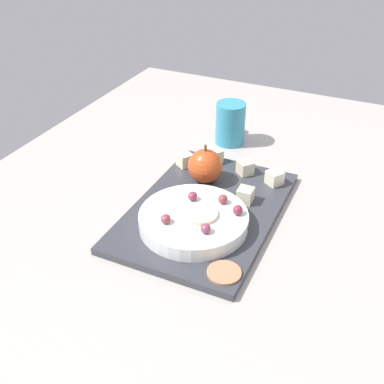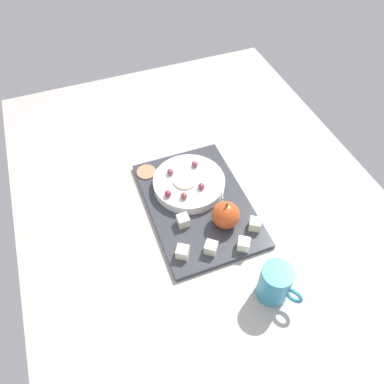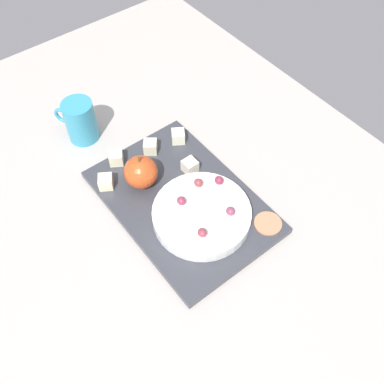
% 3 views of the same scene
% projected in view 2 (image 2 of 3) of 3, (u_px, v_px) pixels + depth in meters
% --- Properties ---
extents(table, '(1.30, 0.94, 0.03)m').
position_uv_depth(table, '(205.00, 210.00, 1.00)').
color(table, '#B1A9A2').
rests_on(table, ground).
extents(platter, '(0.37, 0.25, 0.01)m').
position_uv_depth(platter, '(198.00, 204.00, 0.98)').
color(platter, '#373941').
rests_on(platter, table).
extents(serving_dish, '(0.19, 0.19, 0.03)m').
position_uv_depth(serving_dish, '(189.00, 183.00, 1.00)').
color(serving_dish, white).
rests_on(serving_dish, platter).
extents(apple_whole, '(0.07, 0.07, 0.07)m').
position_uv_depth(apple_whole, '(226.00, 215.00, 0.91)').
color(apple_whole, '#CA4A1E').
rests_on(apple_whole, platter).
extents(apple_stem, '(0.01, 0.00, 0.01)m').
position_uv_depth(apple_stem, '(227.00, 205.00, 0.88)').
color(apple_stem, brown).
rests_on(apple_stem, apple_whole).
extents(cheese_cube_0, '(0.03, 0.03, 0.03)m').
position_uv_depth(cheese_cube_0, '(183.00, 221.00, 0.92)').
color(cheese_cube_0, '#EDE1C6').
rests_on(cheese_cube_0, platter).
extents(cheese_cube_1, '(0.04, 0.04, 0.03)m').
position_uv_depth(cheese_cube_1, '(183.00, 252.00, 0.87)').
color(cheese_cube_1, '#F2F1CD').
rests_on(cheese_cube_1, platter).
extents(cheese_cube_2, '(0.04, 0.04, 0.03)m').
position_uv_depth(cheese_cube_2, '(244.00, 244.00, 0.88)').
color(cheese_cube_2, '#F5F3C8').
rests_on(cheese_cube_2, platter).
extents(cheese_cube_3, '(0.04, 0.04, 0.03)m').
position_uv_depth(cheese_cube_3, '(211.00, 248.00, 0.88)').
color(cheese_cube_3, '#ECEBC6').
rests_on(cheese_cube_3, platter).
extents(cheese_cube_4, '(0.04, 0.04, 0.03)m').
position_uv_depth(cheese_cube_4, '(255.00, 224.00, 0.92)').
color(cheese_cube_4, '#F9EDC0').
rests_on(cheese_cube_4, platter).
extents(cracker_0, '(0.05, 0.05, 0.00)m').
position_uv_depth(cracker_0, '(146.00, 172.00, 1.04)').
color(cracker_0, tan).
rests_on(cracker_0, platter).
extents(grape_0, '(0.02, 0.02, 0.02)m').
position_uv_depth(grape_0, '(170.00, 172.00, 1.00)').
color(grape_0, '#883F57').
rests_on(grape_0, serving_dish).
extents(grape_1, '(0.02, 0.02, 0.02)m').
position_uv_depth(grape_1, '(168.00, 194.00, 0.95)').
color(grape_1, '#8B2C45').
rests_on(grape_1, serving_dish).
extents(grape_2, '(0.02, 0.02, 0.02)m').
position_uv_depth(grape_2, '(195.00, 164.00, 1.02)').
color(grape_2, '#8F3A46').
rests_on(grape_2, serving_dish).
extents(grape_3, '(0.02, 0.02, 0.02)m').
position_uv_depth(grape_3, '(202.00, 186.00, 0.97)').
color(grape_3, '#8C354A').
rests_on(grape_3, serving_dish).
extents(grape_4, '(0.02, 0.02, 0.02)m').
position_uv_depth(grape_4, '(184.00, 196.00, 0.95)').
color(grape_4, '#903B42').
rests_on(grape_4, serving_dish).
extents(apple_slice_0, '(0.06, 0.06, 0.01)m').
position_uv_depth(apple_slice_0, '(185.00, 181.00, 0.98)').
color(apple_slice_0, beige).
rests_on(apple_slice_0, serving_dish).
extents(cup, '(0.09, 0.07, 0.10)m').
position_uv_depth(cup, '(275.00, 283.00, 0.80)').
color(cup, teal).
rests_on(cup, table).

